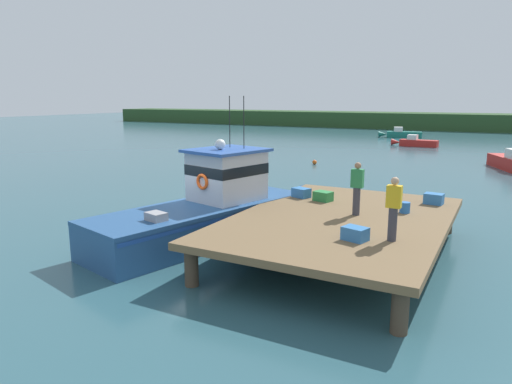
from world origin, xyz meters
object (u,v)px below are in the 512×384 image
at_px(crate_stack_mid_dock, 323,196).
at_px(moored_boat_outer_mooring, 401,134).
at_px(deckhand_by_the_boat, 357,187).
at_px(mooring_buoy_channel_marker, 315,162).
at_px(main_fishing_boat, 214,208).
at_px(mooring_buoy_inshore, 248,152).
at_px(crate_single_by_cleat, 434,199).
at_px(bait_bucket, 405,207).
at_px(deckhand_further_back, 393,208).
at_px(moored_boat_far_left, 415,142).
at_px(crate_single_far, 301,193).
at_px(crate_stack_near_edge, 355,234).

height_order(crate_stack_mid_dock, moored_boat_outer_mooring, crate_stack_mid_dock).
relative_size(crate_stack_mid_dock, deckhand_by_the_boat, 0.37).
relative_size(moored_boat_outer_mooring, mooring_buoy_channel_marker, 15.48).
height_order(main_fishing_boat, mooring_buoy_inshore, main_fishing_boat).
distance_m(crate_stack_mid_dock, crate_single_by_cleat, 3.71).
height_order(bait_bucket, deckhand_further_back, deckhand_further_back).
distance_m(deckhand_by_the_boat, mooring_buoy_inshore, 25.57).
bearing_deg(moored_boat_far_left, bait_bucket, -80.95).
distance_m(deckhand_by_the_boat, deckhand_further_back, 2.65).
bearing_deg(crate_single_far, deckhand_by_the_boat, -32.57).
distance_m(bait_bucket, moored_boat_far_left, 33.61).
height_order(deckhand_by_the_boat, moored_boat_outer_mooring, deckhand_by_the_boat).
relative_size(crate_stack_near_edge, crate_stack_mid_dock, 1.00).
relative_size(crate_stack_near_edge, moored_boat_far_left, 0.13).
bearing_deg(main_fishing_boat, bait_bucket, 15.33).
bearing_deg(mooring_buoy_inshore, crate_single_far, -55.99).
height_order(bait_bucket, mooring_buoy_channel_marker, bait_bucket).
distance_m(deckhand_by_the_boat, moored_boat_far_left, 34.43).
bearing_deg(main_fishing_boat, moored_boat_outer_mooring, 93.29).
distance_m(crate_single_far, deckhand_further_back, 5.54).
bearing_deg(mooring_buoy_inshore, crate_stack_mid_dock, -54.43).
distance_m(crate_single_by_cleat, deckhand_further_back, 4.92).
bearing_deg(main_fishing_boat, deckhand_further_back, -13.14).
xyz_separation_m(crate_single_by_cleat, mooring_buoy_channel_marker, (-10.06, 14.88, -1.22)).
bearing_deg(mooring_buoy_channel_marker, main_fishing_boat, -79.47).
distance_m(crate_single_far, crate_stack_mid_dock, 0.93).
bearing_deg(moored_boat_far_left, crate_stack_near_edge, -82.64).
relative_size(moored_boat_far_left, mooring_buoy_channel_marker, 13.70).
distance_m(crate_single_far, crate_single_by_cleat, 4.52).
relative_size(crate_stack_near_edge, deckhand_further_back, 0.37).
height_order(crate_single_far, deckhand_by_the_boat, deckhand_by_the_boat).
distance_m(moored_boat_outer_mooring, moored_boat_far_left, 10.16).
xyz_separation_m(bait_bucket, deckhand_by_the_boat, (-1.27, -0.98, 0.69)).
xyz_separation_m(main_fishing_boat, moored_boat_far_left, (0.75, 34.83, -0.62)).
relative_size(crate_single_far, bait_bucket, 1.76).
bearing_deg(mooring_buoy_inshore, crate_single_by_cleat, -46.05).
bearing_deg(moored_boat_far_left, mooring_buoy_inshore, -129.28).
xyz_separation_m(mooring_buoy_inshore, mooring_buoy_channel_marker, (7.06, -2.87, -0.06)).
bearing_deg(crate_single_far, crate_stack_mid_dock, -12.53).
distance_m(main_fishing_boat, crate_single_by_cleat, 7.48).
xyz_separation_m(moored_boat_outer_mooring, moored_boat_far_left, (3.31, -9.61, -0.05)).
relative_size(crate_single_far, crate_stack_near_edge, 1.00).
relative_size(crate_stack_near_edge, moored_boat_outer_mooring, 0.12).
bearing_deg(crate_stack_near_edge, crate_single_by_cleat, 77.49).
relative_size(crate_single_by_cleat, deckhand_further_back, 0.37).
bearing_deg(moored_boat_far_left, main_fishing_boat, -91.24).
relative_size(crate_stack_mid_dock, moored_boat_outer_mooring, 0.12).
height_order(deckhand_further_back, moored_boat_far_left, deckhand_further_back).
relative_size(crate_stack_mid_dock, mooring_buoy_inshore, 1.37).
xyz_separation_m(moored_boat_outer_mooring, mooring_buoy_channel_marker, (-0.84, -26.17, -0.27)).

